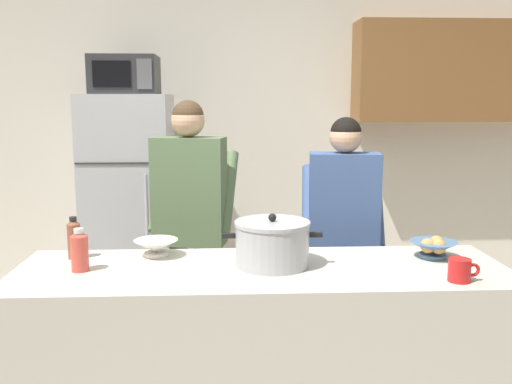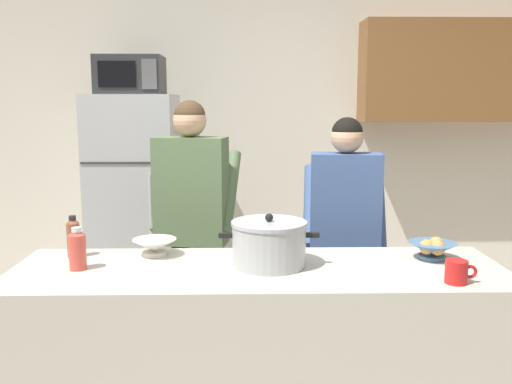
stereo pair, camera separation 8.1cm
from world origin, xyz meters
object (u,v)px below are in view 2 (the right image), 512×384
(person_near_pot, at_px, (192,206))
(empty_bowl, at_px, (155,246))
(person_by_sink, at_px, (345,222))
(bottle_near_edge, at_px, (73,237))
(microwave, at_px, (130,75))
(coffee_mug, at_px, (457,272))
(bread_bowl, at_px, (433,249))
(bottle_mid_counter, at_px, (77,249))
(cooking_pot, at_px, (269,243))
(refrigerator, at_px, (136,207))

(person_near_pot, bearing_deg, empty_bowl, -99.46)
(person_by_sink, distance_m, bottle_near_edge, 1.49)
(microwave, height_order, coffee_mug, microwave)
(microwave, bearing_deg, bread_bowl, -45.10)
(coffee_mug, height_order, bottle_mid_counter, bottle_mid_counter)
(cooking_pot, relative_size, coffee_mug, 3.42)
(coffee_mug, height_order, bottle_near_edge, bottle_near_edge)
(empty_bowl, distance_m, bottle_near_edge, 0.38)
(person_by_sink, relative_size, bottle_near_edge, 7.84)
(cooking_pot, relative_size, bottle_mid_counter, 2.38)
(microwave, xyz_separation_m, person_near_pot, (0.52, -0.93, -0.80))
(person_near_pot, bearing_deg, coffee_mug, -43.86)
(empty_bowl, relative_size, bottle_near_edge, 1.05)
(bread_bowl, relative_size, empty_bowl, 1.06)
(coffee_mug, relative_size, empty_bowl, 0.63)
(refrigerator, relative_size, bottle_near_edge, 8.52)
(cooking_pot, height_order, bread_bowl, cooking_pot)
(refrigerator, relative_size, microwave, 3.53)
(refrigerator, height_order, bottle_near_edge, refrigerator)
(microwave, distance_m, bread_bowl, 2.57)
(microwave, bearing_deg, empty_bowl, -75.89)
(microwave, height_order, empty_bowl, microwave)
(bottle_mid_counter, bearing_deg, refrigerator, 93.31)
(cooking_pot, bearing_deg, person_near_pot, 116.09)
(person_by_sink, bearing_deg, person_near_pot, 169.92)
(person_near_pot, distance_m, cooking_pot, 0.96)
(refrigerator, xyz_separation_m, microwave, (0.00, -0.02, 0.99))
(refrigerator, height_order, bread_bowl, refrigerator)
(coffee_mug, bearing_deg, person_by_sink, 106.23)
(refrigerator, bearing_deg, coffee_mug, -50.84)
(cooking_pot, xyz_separation_m, bread_bowl, (0.76, 0.08, -0.05))
(bottle_near_edge, xyz_separation_m, bottle_mid_counter, (0.08, -0.20, -0.01))
(bottle_near_edge, bearing_deg, coffee_mug, -14.22)
(coffee_mug, distance_m, bottle_near_edge, 1.72)
(refrigerator, bearing_deg, cooking_pot, -62.54)
(person_by_sink, xyz_separation_m, empty_bowl, (-1.00, -0.53, 0.00))
(person_near_pot, xyz_separation_m, cooking_pot, (0.42, -0.86, -0.01))
(person_near_pot, distance_m, empty_bowl, 0.70)
(cooking_pot, bearing_deg, coffee_mug, -19.26)
(refrigerator, distance_m, bottle_mid_counter, 1.87)
(bread_bowl, bearing_deg, empty_bowl, 175.85)
(empty_bowl, relative_size, bottle_mid_counter, 1.11)
(refrigerator, relative_size, person_by_sink, 1.09)
(coffee_mug, bearing_deg, person_near_pot, 136.14)
(refrigerator, height_order, person_by_sink, refrigerator)
(cooking_pot, height_order, bottle_near_edge, cooking_pot)
(person_near_pot, height_order, coffee_mug, person_near_pot)
(microwave, bearing_deg, person_by_sink, -37.68)
(microwave, distance_m, person_by_sink, 1.99)
(cooking_pot, height_order, coffee_mug, cooking_pot)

